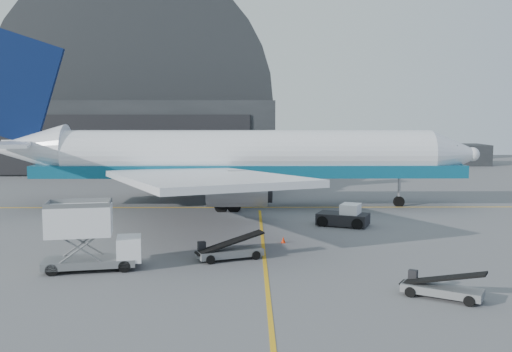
{
  "coord_description": "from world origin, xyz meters",
  "views": [
    {
      "loc": [
        -0.93,
        -39.07,
        9.57
      ],
      "look_at": [
        -0.47,
        8.79,
        4.5
      ],
      "focal_mm": 40.0,
      "sensor_mm": 36.0,
      "label": 1
    }
  ],
  "objects_px": {
    "pushback_tug": "(344,217)",
    "belt_loader_b": "(441,288)",
    "airliner": "(228,157)",
    "catering_truck": "(88,237)",
    "belt_loader_a": "(229,251)"
  },
  "relations": [
    {
      "from": "pushback_tug",
      "to": "belt_loader_b",
      "type": "xyz_separation_m",
      "value": [
        1.84,
        -19.9,
        -0.24
      ]
    },
    {
      "from": "airliner",
      "to": "catering_truck",
      "type": "height_order",
      "value": "airliner"
    },
    {
      "from": "catering_truck",
      "to": "belt_loader_a",
      "type": "distance_m",
      "value": 9.12
    },
    {
      "from": "catering_truck",
      "to": "belt_loader_b",
      "type": "distance_m",
      "value": 20.97
    },
    {
      "from": "catering_truck",
      "to": "belt_loader_b",
      "type": "relative_size",
      "value": 1.47
    },
    {
      "from": "airliner",
      "to": "catering_truck",
      "type": "relative_size",
      "value": 8.52
    },
    {
      "from": "airliner",
      "to": "pushback_tug",
      "type": "xyz_separation_m",
      "value": [
        10.55,
        -10.71,
        -4.47
      ]
    },
    {
      "from": "belt_loader_a",
      "to": "pushback_tug",
      "type": "bearing_deg",
      "value": 29.16
    },
    {
      "from": "catering_truck",
      "to": "belt_loader_a",
      "type": "xyz_separation_m",
      "value": [
        8.63,
        2.52,
        -1.52
      ]
    },
    {
      "from": "airliner",
      "to": "belt_loader_a",
      "type": "bearing_deg",
      "value": -87.71
    },
    {
      "from": "pushback_tug",
      "to": "belt_loader_b",
      "type": "bearing_deg",
      "value": -61.74
    },
    {
      "from": "pushback_tug",
      "to": "belt_loader_a",
      "type": "xyz_separation_m",
      "value": [
        -9.66,
        -11.68,
        -0.2
      ]
    },
    {
      "from": "airliner",
      "to": "catering_truck",
      "type": "distance_m",
      "value": 26.28
    },
    {
      "from": "pushback_tug",
      "to": "belt_loader_a",
      "type": "height_order",
      "value": "pushback_tug"
    },
    {
      "from": "airliner",
      "to": "belt_loader_b",
      "type": "bearing_deg",
      "value": -67.97
    }
  ]
}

